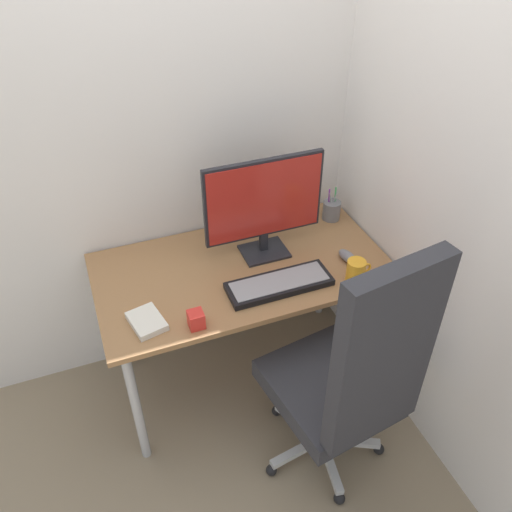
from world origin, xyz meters
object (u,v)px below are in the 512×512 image
notebook (147,321)px  mouse (348,256)px  pen_holder (331,210)px  coffee_mug (356,271)px  monitor (264,203)px  desk_clamp_accessory (196,320)px  keyboard (279,284)px  office_chair (351,378)px

notebook → mouse: bearing=-7.6°
pen_holder → coffee_mug: 0.49m
notebook → monitor: bearing=12.2°
desk_clamp_accessory → coffee_mug: bearing=1.1°
keyboard → mouse: (0.36, 0.05, 0.01)m
mouse → desk_clamp_accessory: bearing=-178.7°
office_chair → mouse: 0.60m
coffee_mug → monitor: bearing=130.2°
pen_holder → desk_clamp_accessory: bearing=-150.0°
office_chair → notebook: (-0.67, 0.46, 0.12)m
coffee_mug → desk_clamp_accessory: (-0.71, -0.01, -0.02)m
pen_holder → mouse: bearing=-105.2°
office_chair → pen_holder: 0.94m
notebook → keyboard: bearing=-10.3°
keyboard → desk_clamp_accessory: desk_clamp_accessory is taller
monitor → desk_clamp_accessory: bearing=-140.1°
office_chair → coffee_mug: (0.22, 0.39, 0.16)m
monitor → coffee_mug: (0.29, -0.34, -0.21)m
office_chair → coffee_mug: bearing=60.4°
mouse → keyboard: bearing=178.3°
office_chair → keyboard: (-0.09, 0.48, 0.12)m
keyboard → coffee_mug: (0.32, -0.09, 0.04)m
desk_clamp_accessory → notebook: bearing=155.4°
mouse → coffee_mug: (-0.04, -0.14, 0.03)m
mouse → pen_holder: 0.35m
coffee_mug → office_chair: bearing=-119.6°
monitor → coffee_mug: 0.49m
office_chair → pen_holder: bearing=67.7°
office_chair → mouse: (0.26, 0.53, 0.12)m
monitor → mouse: monitor is taller
mouse → coffee_mug: size_ratio=0.93×
monitor → pen_holder: (0.42, 0.13, -0.21)m
mouse → pen_holder: bearing=64.4°
office_chair → monitor: size_ratio=2.32×
monitor → mouse: (0.33, -0.20, -0.24)m
pen_holder → office_chair: bearing=-112.3°
office_chair → keyboard: office_chair is taller
coffee_mug → desk_clamp_accessory: coffee_mug is taller
monitor → coffee_mug: size_ratio=4.68×
notebook → pen_holder: bearing=9.5°
keyboard → pen_holder: bearing=40.8°
mouse → pen_holder: (0.09, 0.33, 0.03)m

